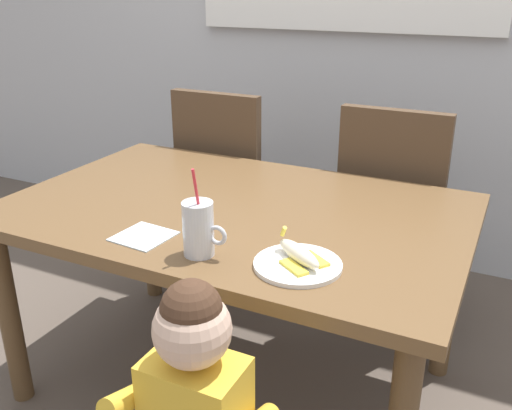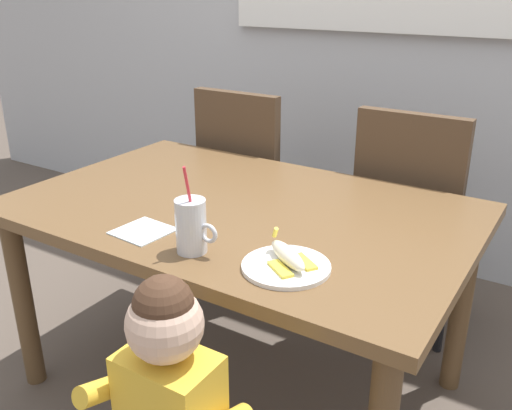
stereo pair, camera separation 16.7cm
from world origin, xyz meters
name	(u,v)px [view 2 (the right image)]	position (x,y,z in m)	size (l,w,h in m)	color
ground_plane	(241,381)	(0.00, 0.00, 0.00)	(24.00, 24.00, 0.00)	brown
dining_table	(240,229)	(0.00, 0.00, 0.63)	(1.49, 0.97, 0.72)	brown
dining_chair_left	(251,177)	(-0.40, 0.68, 0.54)	(0.44, 0.44, 0.96)	#4C3826
dining_chair_right	(413,210)	(0.38, 0.69, 0.54)	(0.44, 0.44, 0.96)	#4C3826
toddler_standing	(170,399)	(0.26, -0.67, 0.53)	(0.33, 0.24, 0.84)	#3F4760
milk_cup	(192,229)	(0.08, -0.35, 0.78)	(0.13, 0.08, 0.25)	silver
snack_plate	(286,267)	(0.34, -0.30, 0.72)	(0.23, 0.23, 0.01)	white
peeled_banana	(288,256)	(0.34, -0.29, 0.75)	(0.17, 0.15, 0.07)	#F4EAC6
paper_napkin	(143,231)	(-0.12, -0.33, 0.72)	(0.15, 0.15, 0.00)	silver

